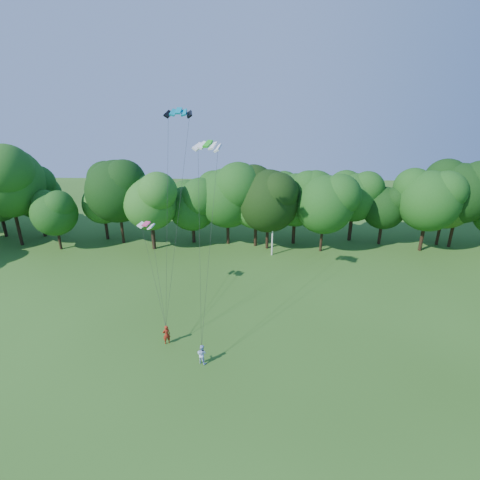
{
  "coord_description": "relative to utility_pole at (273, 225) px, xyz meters",
  "views": [
    {
      "loc": [
        1.77,
        -16.11,
        21.52
      ],
      "look_at": [
        0.72,
        13.0,
        9.83
      ],
      "focal_mm": 28.0,
      "sensor_mm": 36.0,
      "label": 1
    }
  ],
  "objects": [
    {
      "name": "kite_pink",
      "position": [
        -13.65,
        -12.43,
        4.34
      ],
      "size": [
        1.93,
        1.4,
        0.33
      ],
      "rotation": [
        0.0,
        0.0,
        -0.35
      ],
      "color": "#E13E74",
      "rests_on": "ground"
    },
    {
      "name": "kite_flyer_left",
      "position": [
        -10.42,
        -20.17,
        -3.53
      ],
      "size": [
        0.82,
        0.71,
        1.88
      ],
      "primitive_type": "imported",
      "rotation": [
        0.0,
        0.0,
        3.61
      ],
      "color": "maroon",
      "rests_on": "ground"
    },
    {
      "name": "tree_back_center",
      "position": [
        -0.61,
        2.4,
        4.28
      ],
      "size": [
        9.64,
        9.64,
        14.02
      ],
      "color": "#322013",
      "rests_on": "ground"
    },
    {
      "name": "kite_flyer_right",
      "position": [
        -6.87,
        -22.68,
        -3.58
      ],
      "size": [
        1.07,
        0.98,
        1.78
      ],
      "primitive_type": "imported",
      "rotation": [
        0.0,
        0.0,
        2.68
      ],
      "color": "#B5CFFB",
      "rests_on": "ground"
    },
    {
      "name": "tree_back_west",
      "position": [
        -37.23,
        2.35,
        5.44
      ],
      "size": [
        10.91,
        10.91,
        15.87
      ],
      "color": "#362815",
      "rests_on": "ground"
    },
    {
      "name": "kite_teal",
      "position": [
        -9.97,
        -10.62,
        15.21
      ],
      "size": [
        2.62,
        1.22,
        0.61
      ],
      "rotation": [
        0.0,
        0.0,
        -0.03
      ],
      "color": "#0587A3",
      "rests_on": "ground"
    },
    {
      "name": "utility_pole",
      "position": [
        0.0,
        0.0,
        0.0
      ],
      "size": [
        1.62,
        0.79,
        8.73
      ],
      "rotation": [
        0.0,
        0.0,
        -0.42
      ],
      "color": "silver",
      "rests_on": "ground"
    },
    {
      "name": "tree_back_east",
      "position": [
        24.83,
        4.65,
        3.79
      ],
      "size": [
        9.1,
        9.1,
        13.23
      ],
      "color": "black",
      "rests_on": "ground"
    },
    {
      "name": "ground",
      "position": [
        -4.5,
        -32.05,
        -4.47
      ],
      "size": [
        160.0,
        160.0,
        0.0
      ],
      "primitive_type": "plane",
      "color": "#2A5015",
      "rests_on": "ground"
    },
    {
      "name": "kite_green",
      "position": [
        -6.9,
        -13.75,
        12.54
      ],
      "size": [
        2.82,
        2.03,
        0.59
      ],
      "rotation": [
        0.0,
        0.0,
        -0.39
      ],
      "color": "green",
      "rests_on": "ground"
    }
  ]
}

